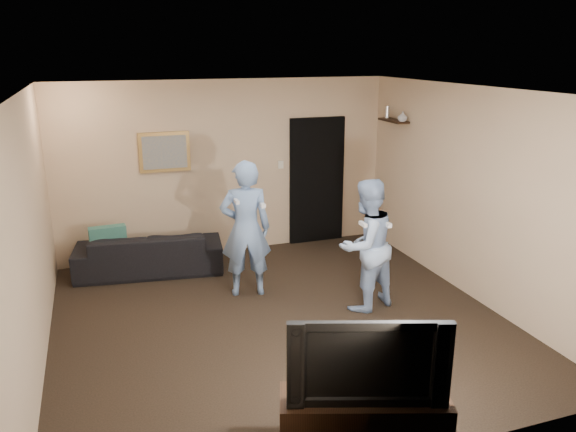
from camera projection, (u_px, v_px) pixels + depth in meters
name	position (u px, v px, depth m)	size (l,w,h in m)	color
ground	(279.00, 320.00, 6.50)	(5.00, 5.00, 0.00)	black
ceiling	(278.00, 91.00, 5.76)	(5.00, 5.00, 0.04)	silver
wall_back	(226.00, 168.00, 8.39)	(5.00, 0.04, 2.60)	tan
wall_front	(392.00, 308.00, 3.87)	(5.00, 0.04, 2.60)	tan
wall_left	(30.00, 236.00, 5.34)	(0.04, 5.00, 2.60)	tan
wall_right	(471.00, 193.00, 6.91)	(0.04, 5.00, 2.60)	tan
sofa	(149.00, 252.00, 7.82)	(2.00, 0.78, 0.58)	black
throw_pillow	(109.00, 243.00, 7.60)	(0.48, 0.15, 0.48)	#1A5049
painting_frame	(165.00, 152.00, 8.00)	(0.72, 0.05, 0.57)	olive
painting_canvas	(165.00, 152.00, 7.97)	(0.62, 0.01, 0.47)	slate
doorway	(317.00, 181.00, 8.91)	(0.90, 0.06, 2.00)	black
light_switch	(281.00, 165.00, 8.64)	(0.08, 0.02, 0.12)	silver
wall_shelf	(393.00, 121.00, 8.31)	(0.20, 0.60, 0.03)	black
shelf_vase	(403.00, 117.00, 8.06)	(0.14, 0.14, 0.14)	silver
shelf_figurine	(387.00, 112.00, 8.46)	(0.06, 0.06, 0.18)	silver
tv_console	(364.00, 422.00, 4.32)	(1.29, 0.42, 0.46)	black
television	(367.00, 356.00, 4.16)	(1.19, 0.16, 0.69)	black
wii_player_left	(246.00, 229.00, 6.97)	(0.70, 0.55, 1.73)	#6F90C1
wii_player_right	(366.00, 245.00, 6.60)	(0.92, 0.81, 1.59)	#9BB7E2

